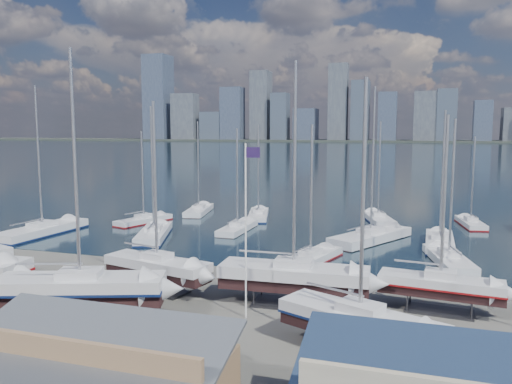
% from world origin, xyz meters
% --- Properties ---
extents(ground, '(1400.00, 1400.00, 0.00)m').
position_xyz_m(ground, '(0.00, -10.00, 0.00)').
color(ground, '#605E59').
rests_on(ground, ground).
extents(water, '(1400.00, 600.00, 0.40)m').
position_xyz_m(water, '(0.00, 300.00, -0.15)').
color(water, '#192939').
rests_on(water, ground).
extents(far_shore, '(1400.00, 80.00, 2.20)m').
position_xyz_m(far_shore, '(0.00, 560.00, 1.10)').
color(far_shore, '#2D332D').
rests_on(far_shore, ground).
extents(skyline, '(639.14, 43.80, 107.69)m').
position_xyz_m(skyline, '(-7.83, 553.76, 39.09)').
color(skyline, '#475166').
rests_on(skyline, far_shore).
extents(shed_grey, '(12.60, 8.40, 4.17)m').
position_xyz_m(shed_grey, '(0.00, -26.00, 2.15)').
color(shed_grey, '#8C6B4C').
rests_on(shed_grey, ground).
extents(sailboat_cradle_2, '(9.43, 4.54, 14.92)m').
position_xyz_m(sailboat_cradle_2, '(-5.75, -8.23, 2.02)').
color(sailboat_cradle_2, '#2D2D33').
rests_on(sailboat_cradle_2, ground).
extents(sailboat_cradle_3, '(11.60, 6.59, 17.92)m').
position_xyz_m(sailboat_cradle_3, '(-7.75, -15.13, 2.17)').
color(sailboat_cradle_3, '#2D2D33').
rests_on(sailboat_cradle_3, ground).
extents(sailboat_cradle_4, '(10.92, 3.54, 17.49)m').
position_xyz_m(sailboat_cradle_4, '(5.27, -8.08, 2.15)').
color(sailboat_cradle_4, '#2D2D33').
rests_on(sailboat_cradle_4, ground).
extents(sailboat_cradle_5, '(9.82, 6.23, 15.47)m').
position_xyz_m(sailboat_cradle_5, '(10.74, -15.35, 2.04)').
color(sailboat_cradle_5, '#2D2D33').
rests_on(sailboat_cradle_5, ground).
extents(sailboat_cradle_6, '(8.60, 3.24, 13.76)m').
position_xyz_m(sailboat_cradle_6, '(15.39, -6.48, 1.96)').
color(sailboat_cradle_6, '#2D2D33').
rests_on(sailboat_cradle_6, ground).
extents(sailboat_moored_0, '(4.38, 12.82, 18.85)m').
position_xyz_m(sailboat_moored_0, '(-29.66, 6.84, 0.31)').
color(sailboat_moored_0, black).
rests_on(sailboat_moored_0, water).
extents(sailboat_moored_1, '(5.02, 9.17, 13.21)m').
position_xyz_m(sailboat_moored_1, '(-21.85, 17.51, 0.31)').
color(sailboat_moored_1, black).
rests_on(sailboat_moored_1, water).
extents(sailboat_moored_2, '(4.58, 10.12, 14.76)m').
position_xyz_m(sailboat_moored_2, '(-17.89, 27.26, 0.32)').
color(sailboat_moored_2, black).
rests_on(sailboat_moored_2, water).
extents(sailboat_moored_3, '(6.54, 11.24, 16.23)m').
position_xyz_m(sailboat_moored_3, '(-15.83, 9.46, 0.31)').
color(sailboat_moored_3, black).
rests_on(sailboat_moored_3, water).
extents(sailboat_moored_4, '(2.63, 9.02, 13.57)m').
position_xyz_m(sailboat_moored_4, '(-7.57, 15.95, 0.32)').
color(sailboat_moored_4, black).
rests_on(sailboat_moored_4, water).
extents(sailboat_moored_5, '(4.89, 9.85, 14.19)m').
position_xyz_m(sailboat_moored_5, '(-7.92, 26.12, 0.31)').
color(sailboat_moored_5, black).
rests_on(sailboat_moored_5, water).
extents(sailboat_moored_6, '(5.16, 9.64, 13.89)m').
position_xyz_m(sailboat_moored_6, '(4.20, 3.75, 0.31)').
color(sailboat_moored_6, black).
rests_on(sailboat_moored_6, water).
extents(sailboat_moored_7, '(8.88, 12.32, 18.40)m').
position_xyz_m(sailboat_moored_7, '(9.00, 14.99, 0.33)').
color(sailboat_moored_7, black).
rests_on(sailboat_moored_7, water).
extents(sailboat_moored_8, '(5.54, 10.17, 14.65)m').
position_xyz_m(sailboat_moored_8, '(8.93, 28.27, 0.31)').
color(sailboat_moored_8, black).
rests_on(sailboat_moored_8, water).
extents(sailboat_moored_9, '(4.65, 9.92, 14.44)m').
position_xyz_m(sailboat_moored_9, '(16.90, 7.41, 0.32)').
color(sailboat_moored_9, black).
rests_on(sailboat_moored_9, water).
extents(sailboat_moored_10, '(3.25, 10.51, 15.59)m').
position_xyz_m(sailboat_moored_10, '(16.43, 14.84, 0.31)').
color(sailboat_moored_10, black).
rests_on(sailboat_moored_10, water).
extents(sailboat_moored_11, '(3.54, 8.62, 12.51)m').
position_xyz_m(sailboat_moored_11, '(21.01, 28.78, 0.31)').
color(sailboat_moored_11, black).
rests_on(sailboat_moored_11, water).
extents(car_b, '(5.02, 2.73, 1.57)m').
position_xyz_m(car_b, '(-1.75, -19.45, 0.79)').
color(car_b, gray).
rests_on(car_b, ground).
extents(car_c, '(3.20, 5.67, 1.50)m').
position_xyz_m(car_c, '(-3.07, -20.88, 0.75)').
color(car_c, gray).
rests_on(car_c, ground).
extents(car_d, '(3.57, 5.99, 1.63)m').
position_xyz_m(car_d, '(2.50, -21.18, 0.81)').
color(car_d, gray).
rests_on(car_d, ground).
extents(flagpole, '(1.05, 0.12, 11.87)m').
position_xyz_m(flagpole, '(2.84, -11.55, 6.82)').
color(flagpole, white).
rests_on(flagpole, ground).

